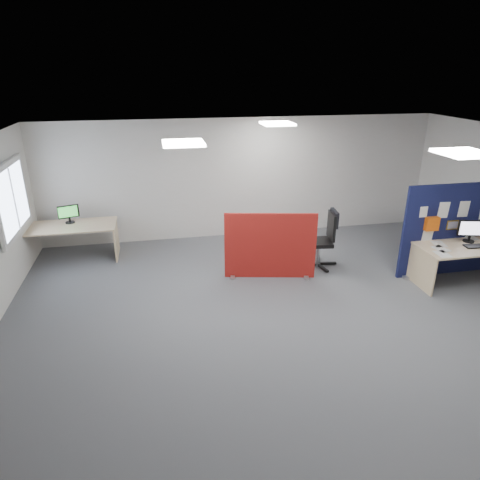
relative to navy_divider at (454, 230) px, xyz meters
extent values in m
plane|color=#56595E|center=(-3.47, -0.67, -0.89)|extent=(9.00, 9.00, 0.00)
cube|color=white|center=(-3.47, -0.67, 1.81)|extent=(9.00, 7.00, 0.02)
cube|color=silver|center=(-3.47, 2.83, 0.46)|extent=(9.00, 0.02, 2.70)
cube|color=silver|center=(-3.47, -4.17, 0.46)|extent=(9.00, 0.02, 2.70)
cube|color=white|center=(-7.91, 1.33, 0.66)|extent=(0.06, 1.70, 1.30)
cube|color=white|center=(-7.89, 1.33, 0.66)|extent=(0.02, 1.50, 1.10)
cube|color=white|center=(-1.47, -1.67, 1.78)|extent=(0.60, 0.60, 0.04)
cube|color=white|center=(-4.97, -0.17, 1.78)|extent=(0.60, 0.60, 0.04)
cube|color=white|center=(-2.97, 1.83, 1.78)|extent=(0.60, 0.60, 0.04)
cube|color=#0F0F38|center=(0.01, 0.00, 0.00)|extent=(2.15, 0.06, 1.78)
cube|color=#9C9DA1|center=(-0.91, 0.00, -0.87)|extent=(0.08, 0.30, 0.04)
cube|color=white|center=(-0.73, -0.03, 0.41)|extent=(0.15, 0.01, 0.20)
cube|color=white|center=(-0.33, -0.03, 0.42)|extent=(0.21, 0.01, 0.30)
cube|color=white|center=(0.08, -0.03, 0.41)|extent=(0.21, 0.01, 0.30)
cube|color=white|center=(-0.57, -0.03, -0.04)|extent=(0.21, 0.01, 0.30)
cube|color=white|center=(0.33, -0.03, -0.03)|extent=(0.21, 0.01, 0.30)
cube|color=white|center=(-0.12, -0.03, -0.39)|extent=(0.21, 0.01, 0.30)
cube|color=gold|center=(-0.09, -0.03, 0.11)|extent=(0.24, 0.01, 0.18)
cube|color=#E65A0E|center=(-0.55, -0.08, 0.18)|extent=(0.25, 0.10, 0.25)
cube|color=beige|center=(0.11, -0.40, -0.17)|extent=(2.00, 0.89, 0.03)
cube|color=beige|center=(-0.86, -0.40, -0.54)|extent=(0.03, 0.82, 0.70)
cube|color=beige|center=(0.11, 0.02, -0.34)|extent=(1.80, 0.02, 0.30)
cylinder|color=black|center=(0.15, -0.23, -0.15)|extent=(0.20, 0.20, 0.02)
cube|color=black|center=(0.15, -0.23, -0.09)|extent=(0.05, 0.04, 0.10)
cube|color=black|center=(0.15, -0.23, 0.11)|extent=(0.47, 0.15, 0.29)
cube|color=silver|center=(0.15, -0.25, 0.11)|extent=(0.42, 0.11, 0.25)
cube|color=black|center=(0.14, -0.48, -0.14)|extent=(0.47, 0.23, 0.02)
cube|color=maroon|center=(-3.42, 0.50, -0.25)|extent=(1.67, 0.40, 1.27)
cube|color=#9C9DA1|center=(-4.11, 0.50, -0.87)|extent=(0.08, 0.30, 0.04)
cube|color=#9C9DA1|center=(-2.72, 0.50, -0.87)|extent=(0.08, 0.30, 0.04)
cube|color=beige|center=(-7.15, 2.11, -0.17)|extent=(1.74, 0.87, 0.03)
cube|color=beige|center=(-7.99, 2.11, -0.54)|extent=(0.03, 0.80, 0.70)
cube|color=beige|center=(-6.30, 2.11, -0.54)|extent=(0.03, 0.80, 0.70)
cube|color=beige|center=(-7.15, 2.52, -0.34)|extent=(1.57, 0.02, 0.30)
cylinder|color=black|center=(-7.20, 2.28, -0.15)|extent=(0.19, 0.19, 0.02)
cube|color=black|center=(-7.20, 2.28, -0.09)|extent=(0.04, 0.04, 0.09)
cube|color=black|center=(-7.20, 2.28, 0.09)|extent=(0.40, 0.16, 0.26)
cube|color=green|center=(-7.20, 2.26, 0.09)|extent=(0.35, 0.12, 0.22)
cube|color=black|center=(-2.12, 0.76, -0.84)|extent=(0.32, 0.09, 0.04)
cube|color=black|center=(-2.25, 1.00, -0.84)|extent=(0.18, 0.31, 0.04)
cube|color=black|center=(-2.52, 0.94, -0.84)|extent=(0.27, 0.25, 0.04)
cube|color=black|center=(-2.55, 0.67, -0.84)|extent=(0.30, 0.20, 0.04)
cube|color=black|center=(-2.30, 0.56, -0.84)|extent=(0.11, 0.32, 0.04)
cylinder|color=#9C9DA1|center=(-2.35, 0.79, -0.62)|extent=(0.06, 0.06, 0.44)
cube|color=black|center=(-2.35, 0.79, -0.38)|extent=(0.54, 0.54, 0.07)
cube|color=black|center=(-2.12, 0.76, -0.04)|extent=(0.11, 0.45, 0.53)
cube|color=black|center=(-2.08, 0.75, 0.11)|extent=(0.11, 0.41, 0.32)
cube|color=white|center=(-0.56, -0.45, -0.16)|extent=(0.26, 0.34, 0.00)
cube|color=white|center=(-0.45, -0.23, -0.16)|extent=(0.27, 0.34, 0.00)
cube|color=white|center=(-0.67, -0.65, -0.16)|extent=(0.23, 0.31, 0.00)
cube|color=white|center=(0.32, -0.06, -0.16)|extent=(0.21, 0.30, 0.00)
camera|label=1|loc=(-5.40, -6.53, 2.81)|focal=32.00mm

